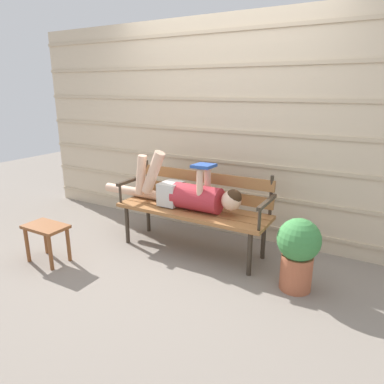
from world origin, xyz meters
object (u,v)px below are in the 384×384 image
reclining_person (185,193)px  footstool (46,233)px  park_bench (195,204)px  potted_plant (298,250)px

reclining_person → footstool: 1.38m
footstool → reclining_person: bearing=41.9°
park_bench → footstool: 1.47m
reclining_person → potted_plant: bearing=-9.7°
reclining_person → potted_plant: 1.24m
footstool → potted_plant: potted_plant is taller
footstool → potted_plant: 2.31m
park_bench → potted_plant: park_bench is taller
reclining_person → potted_plant: reclining_person is taller
potted_plant → park_bench: bearing=166.1°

